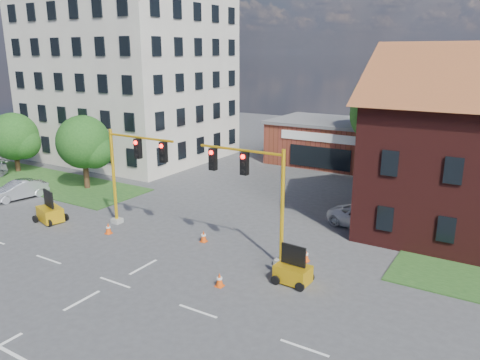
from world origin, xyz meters
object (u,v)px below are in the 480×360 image
at_px(signal_mast_west, 132,168).
at_px(trailer_east, 293,272).
at_px(signal_mast_east, 254,189).
at_px(pickup_white, 366,219).
at_px(trailer_west, 50,213).

xyz_separation_m(signal_mast_west, trailer_east, (11.75, -1.51, -3.33)).
bearing_deg(signal_mast_west, signal_mast_east, 0.00).
bearing_deg(pickup_white, signal_mast_west, 132.35).
bearing_deg(signal_mast_east, signal_mast_west, 180.00).
bearing_deg(signal_mast_west, trailer_west, -158.90).
height_order(signal_mast_west, trailer_east, signal_mast_west).
bearing_deg(signal_mast_west, pickup_white, 30.81).
distance_m(signal_mast_west, trailer_east, 12.31).
relative_size(signal_mast_east, pickup_white, 1.29).
height_order(signal_mast_west, signal_mast_east, same).
bearing_deg(signal_mast_west, trailer_east, -7.34).
relative_size(signal_mast_west, pickup_white, 1.29).
relative_size(trailer_west, pickup_white, 0.43).
bearing_deg(trailer_west, trailer_east, 18.83).
relative_size(signal_mast_west, signal_mast_east, 1.00).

